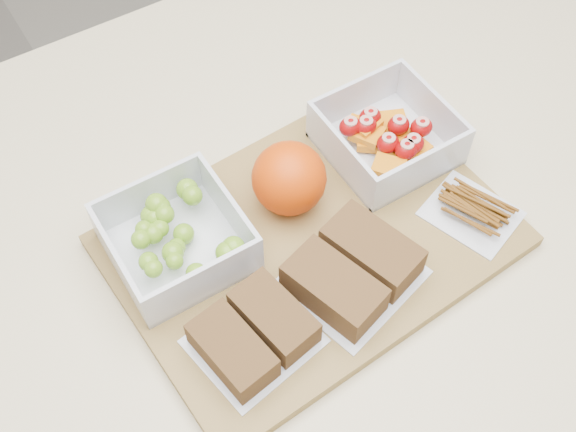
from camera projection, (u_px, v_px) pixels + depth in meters
name	position (u px, v px, depth m)	size (l,w,h in m)	color
counter	(287.00, 389.00, 1.18)	(1.20, 0.90, 0.90)	beige
cutting_board	(311.00, 241.00, 0.80)	(0.42, 0.30, 0.02)	olive
grape_container	(177.00, 237.00, 0.77)	(0.14, 0.14, 0.06)	silver
fruit_container	(387.00, 137.00, 0.85)	(0.14, 0.14, 0.06)	silver
orange	(289.00, 178.00, 0.79)	(0.08, 0.08, 0.08)	#E74405
sandwich_bag_left	(253.00, 334.00, 0.71)	(0.13, 0.12, 0.04)	silver
sandwich_bag_center	(353.00, 270.00, 0.75)	(0.16, 0.15, 0.04)	silver
pretzel_bag	(473.00, 209.00, 0.81)	(0.11, 0.12, 0.02)	silver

